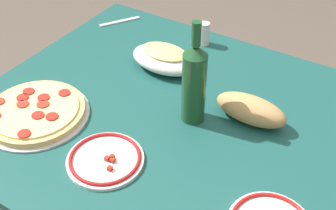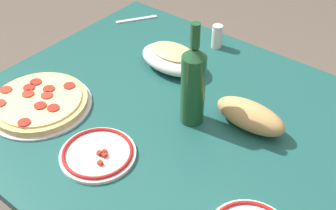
{
  "view_description": "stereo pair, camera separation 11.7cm",
  "coord_description": "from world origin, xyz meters",
  "px_view_note": "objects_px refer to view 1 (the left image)",
  "views": [
    {
      "loc": [
        0.53,
        -0.85,
        1.59
      ],
      "look_at": [
        0.0,
        0.0,
        0.77
      ],
      "focal_mm": 46.46,
      "sensor_mm": 36.0,
      "label": 1
    },
    {
      "loc": [
        0.63,
        -0.79,
        1.59
      ],
      "look_at": [
        0.0,
        0.0,
        0.77
      ],
      "focal_mm": 46.46,
      "sensor_mm": 36.0,
      "label": 2
    }
  ],
  "objects_px": {
    "wine_bottle": "(194,82)",
    "bread_loaf": "(251,110)",
    "side_plate_far": "(105,159)",
    "spice_shaker": "(204,34)",
    "baked_pasta_dish": "(164,58)",
    "pepperoni_pizza": "(35,112)",
    "dining_table": "(168,141)"
  },
  "relations": [
    {
      "from": "spice_shaker",
      "to": "pepperoni_pizza",
      "type": "bearing_deg",
      "value": -110.35
    },
    {
      "from": "dining_table",
      "to": "side_plate_far",
      "type": "relative_size",
      "value": 5.59
    },
    {
      "from": "side_plate_far",
      "to": "spice_shaker",
      "type": "xyz_separation_m",
      "value": [
        -0.06,
        0.67,
        0.03
      ]
    },
    {
      "from": "wine_bottle",
      "to": "bread_loaf",
      "type": "relative_size",
      "value": 1.48
    },
    {
      "from": "wine_bottle",
      "to": "pepperoni_pizza",
      "type": "bearing_deg",
      "value": -149.2
    },
    {
      "from": "pepperoni_pizza",
      "to": "wine_bottle",
      "type": "xyz_separation_m",
      "value": [
        0.4,
        0.24,
        0.12
      ]
    },
    {
      "from": "side_plate_far",
      "to": "dining_table",
      "type": "bearing_deg",
      "value": 82.21
    },
    {
      "from": "spice_shaker",
      "to": "bread_loaf",
      "type": "bearing_deg",
      "value": -44.25
    },
    {
      "from": "side_plate_far",
      "to": "spice_shaker",
      "type": "relative_size",
      "value": 2.39
    },
    {
      "from": "dining_table",
      "to": "pepperoni_pizza",
      "type": "bearing_deg",
      "value": -146.14
    },
    {
      "from": "pepperoni_pizza",
      "to": "spice_shaker",
      "type": "distance_m",
      "value": 0.67
    },
    {
      "from": "wine_bottle",
      "to": "bread_loaf",
      "type": "xyz_separation_m",
      "value": [
        0.15,
        0.08,
        -0.09
      ]
    },
    {
      "from": "bread_loaf",
      "to": "spice_shaker",
      "type": "distance_m",
      "value": 0.45
    },
    {
      "from": "dining_table",
      "to": "spice_shaker",
      "type": "relative_size",
      "value": 13.36
    },
    {
      "from": "baked_pasta_dish",
      "to": "side_plate_far",
      "type": "bearing_deg",
      "value": -77.43
    },
    {
      "from": "side_plate_far",
      "to": "wine_bottle",
      "type": "bearing_deg",
      "value": 68.58
    },
    {
      "from": "pepperoni_pizza",
      "to": "wine_bottle",
      "type": "height_order",
      "value": "wine_bottle"
    },
    {
      "from": "dining_table",
      "to": "baked_pasta_dish",
      "type": "distance_m",
      "value": 0.29
    },
    {
      "from": "dining_table",
      "to": "bread_loaf",
      "type": "bearing_deg",
      "value": 23.51
    },
    {
      "from": "pepperoni_pizza",
      "to": "side_plate_far",
      "type": "xyz_separation_m",
      "value": [
        0.29,
        -0.04,
        -0.01
      ]
    },
    {
      "from": "wine_bottle",
      "to": "side_plate_far",
      "type": "distance_m",
      "value": 0.32
    },
    {
      "from": "baked_pasta_dish",
      "to": "wine_bottle",
      "type": "distance_m",
      "value": 0.29
    },
    {
      "from": "side_plate_far",
      "to": "baked_pasta_dish",
      "type": "bearing_deg",
      "value": 102.57
    },
    {
      "from": "dining_table",
      "to": "spice_shaker",
      "type": "distance_m",
      "value": 0.45
    },
    {
      "from": "bread_loaf",
      "to": "spice_shaker",
      "type": "bearing_deg",
      "value": 135.75
    },
    {
      "from": "spice_shaker",
      "to": "baked_pasta_dish",
      "type": "bearing_deg",
      "value": -101.17
    },
    {
      "from": "dining_table",
      "to": "baked_pasta_dish",
      "type": "height_order",
      "value": "baked_pasta_dish"
    },
    {
      "from": "pepperoni_pizza",
      "to": "wine_bottle",
      "type": "relative_size",
      "value": 1.0
    },
    {
      "from": "baked_pasta_dish",
      "to": "bread_loaf",
      "type": "relative_size",
      "value": 1.11
    },
    {
      "from": "pepperoni_pizza",
      "to": "side_plate_far",
      "type": "height_order",
      "value": "pepperoni_pizza"
    },
    {
      "from": "pepperoni_pizza",
      "to": "baked_pasta_dish",
      "type": "distance_m",
      "value": 0.46
    },
    {
      "from": "bread_loaf",
      "to": "side_plate_far",
      "type": "bearing_deg",
      "value": -125.96
    }
  ]
}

